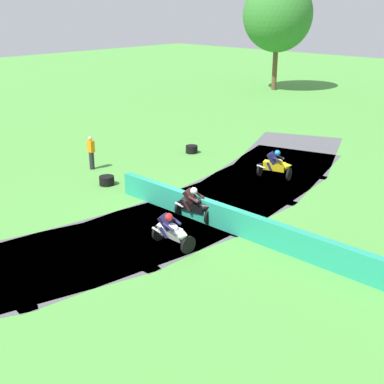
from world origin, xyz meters
name	(u,v)px	position (x,y,z in m)	size (l,w,h in m)	color
ground_plane	(188,216)	(0.00, 0.00, 0.00)	(120.00, 120.00, 0.00)	#4C933D
track_asphalt	(171,209)	(-0.94, 0.01, 0.00)	(8.58, 29.63, 0.01)	#515156
safety_barrier	(309,248)	(5.27, -0.04, 0.45)	(0.30, 17.69, 0.90)	#239375
motorcycle_lead_white	(172,231)	(1.53, -2.37, 0.63)	(1.69, 0.88, 1.42)	black
motorcycle_chase_black	(195,204)	(0.50, -0.16, 0.65)	(1.68, 0.83, 1.43)	black
motorcycle_trailing_yellow	(276,165)	(-0.11, 5.90, 0.66)	(1.70, 1.03, 1.42)	black
tire_stack_mid_a	(107,181)	(-5.06, 0.06, 0.20)	(0.66, 0.66, 0.40)	black
tire_stack_mid_b	(192,149)	(-5.86, 6.39, 0.20)	(0.64, 0.64, 0.40)	black
track_marshal	(91,153)	(-7.42, 1.01, 0.82)	(0.34, 0.24, 1.63)	#232328
tree_far_left	(278,15)	(-14.82, 26.84, 6.52)	(6.10, 6.10, 9.73)	brown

